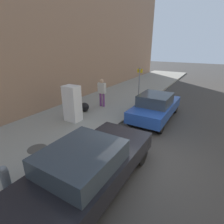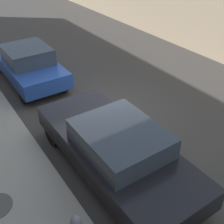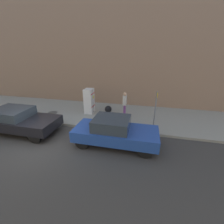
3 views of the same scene
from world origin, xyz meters
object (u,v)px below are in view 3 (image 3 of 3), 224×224
(discarded_refrigerator, at_px, (89,101))
(pedestrian_walking_far, at_px, (125,102))
(trash_bag, at_px, (108,109))
(parked_sedan_dark, at_px, (16,120))
(parked_hatchback_blue, at_px, (115,131))
(fire_hydrant, at_px, (21,111))
(street_sign_post, at_px, (155,109))

(discarded_refrigerator, xyz_separation_m, pedestrian_walking_far, (0.02, 2.63, 0.10))
(trash_bag, distance_m, parked_sedan_dark, 5.91)
(trash_bag, xyz_separation_m, parked_hatchback_blue, (3.79, 1.31, 0.32))
(fire_hydrant, height_order, trash_bag, fire_hydrant)
(street_sign_post, bearing_deg, pedestrian_walking_far, -129.83)
(street_sign_post, relative_size, parked_hatchback_blue, 0.56)
(fire_hydrant, distance_m, parked_sedan_dark, 2.12)
(fire_hydrant, xyz_separation_m, parked_sedan_dark, (1.70, 1.25, 0.20))
(street_sign_post, bearing_deg, fire_hydrant, -89.49)
(trash_bag, height_order, pedestrian_walking_far, pedestrian_walking_far)
(pedestrian_walking_far, relative_size, parked_sedan_dark, 0.36)
(trash_bag, height_order, parked_hatchback_blue, parked_hatchback_blue)
(fire_hydrant, height_order, parked_sedan_dark, parked_sedan_dark)
(discarded_refrigerator, relative_size, trash_bag, 3.47)
(discarded_refrigerator, distance_m, parked_hatchback_blue, 4.35)
(fire_hydrant, relative_size, parked_hatchback_blue, 0.19)
(street_sign_post, height_order, parked_sedan_dark, street_sign_post)
(trash_bag, xyz_separation_m, pedestrian_walking_far, (0.37, 1.29, 0.74))
(fire_hydrant, relative_size, pedestrian_walking_far, 0.46)
(parked_hatchback_blue, bearing_deg, trash_bag, -160.89)
(discarded_refrigerator, xyz_separation_m, parked_sedan_dark, (3.44, -3.18, -0.30))
(parked_sedan_dark, bearing_deg, street_sign_post, 102.91)
(pedestrian_walking_far, bearing_deg, trash_bag, 37.35)
(pedestrian_walking_far, bearing_deg, parked_sedan_dark, 83.97)
(discarded_refrigerator, distance_m, parked_sedan_dark, 4.69)
(fire_hydrant, bearing_deg, parked_sedan_dark, 36.27)
(trash_bag, distance_m, parked_hatchback_blue, 4.03)
(fire_hydrant, bearing_deg, discarded_refrigerator, 111.40)
(street_sign_post, relative_size, pedestrian_walking_far, 1.34)
(street_sign_post, height_order, pedestrian_walking_far, street_sign_post)
(parked_sedan_dark, bearing_deg, parked_hatchback_blue, 90.00)
(fire_hydrant, distance_m, pedestrian_walking_far, 7.29)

